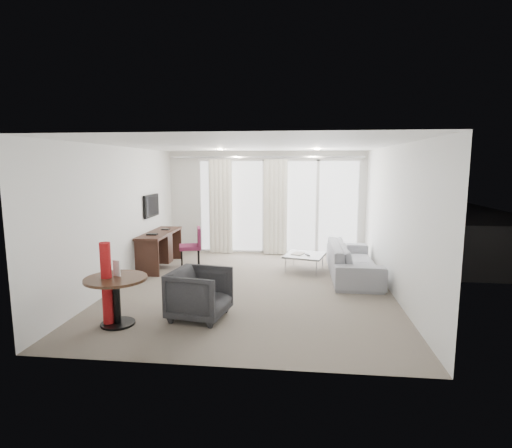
# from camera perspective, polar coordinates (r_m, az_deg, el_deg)

# --- Properties ---
(floor) EXTENTS (5.00, 6.00, 0.00)m
(floor) POSITION_cam_1_polar(r_m,az_deg,el_deg) (7.54, -0.50, -8.97)
(floor) COLOR #716659
(floor) RESTS_ON ground
(ceiling) EXTENTS (5.00, 6.00, 0.00)m
(ceiling) POSITION_cam_1_polar(r_m,az_deg,el_deg) (7.21, -0.53, 11.17)
(ceiling) COLOR white
(ceiling) RESTS_ON ground
(wall_left) EXTENTS (0.00, 6.00, 2.60)m
(wall_left) POSITION_cam_1_polar(r_m,az_deg,el_deg) (7.95, -18.71, 1.08)
(wall_left) COLOR silver
(wall_left) RESTS_ON ground
(wall_right) EXTENTS (0.00, 6.00, 2.60)m
(wall_right) POSITION_cam_1_polar(r_m,az_deg,el_deg) (7.40, 19.09, 0.54)
(wall_right) COLOR silver
(wall_right) RESTS_ON ground
(wall_front) EXTENTS (5.00, 0.00, 2.60)m
(wall_front) POSITION_cam_1_polar(r_m,az_deg,el_deg) (4.34, -5.18, -4.34)
(wall_front) COLOR silver
(wall_front) RESTS_ON ground
(window_panel) EXTENTS (4.00, 0.02, 2.38)m
(window_panel) POSITION_cam_1_polar(r_m,az_deg,el_deg) (10.20, 3.13, 2.49)
(window_panel) COLOR white
(window_panel) RESTS_ON ground
(window_frame) EXTENTS (4.10, 0.06, 2.44)m
(window_frame) POSITION_cam_1_polar(r_m,az_deg,el_deg) (10.19, 3.13, 2.48)
(window_frame) COLOR white
(window_frame) RESTS_ON ground
(curtain_left) EXTENTS (0.60, 0.20, 2.38)m
(curtain_left) POSITION_cam_1_polar(r_m,az_deg,el_deg) (10.22, -5.07, 2.48)
(curtain_left) COLOR white
(curtain_left) RESTS_ON ground
(curtain_right) EXTENTS (0.60, 0.20, 2.38)m
(curtain_right) POSITION_cam_1_polar(r_m,az_deg,el_deg) (10.04, 2.80, 2.40)
(curtain_right) COLOR white
(curtain_right) RESTS_ON ground
(curtain_track) EXTENTS (4.80, 0.04, 0.04)m
(curtain_track) POSITION_cam_1_polar(r_m,az_deg,el_deg) (10.01, 1.40, 9.55)
(curtain_track) COLOR #B2B2B7
(curtain_track) RESTS_ON ceiling
(downlight_a) EXTENTS (0.12, 0.12, 0.02)m
(downlight_a) POSITION_cam_1_polar(r_m,az_deg,el_deg) (8.93, -5.14, 10.55)
(downlight_a) COLOR #FFE0B2
(downlight_a) RESTS_ON ceiling
(downlight_b) EXTENTS (0.12, 0.12, 0.02)m
(downlight_b) POSITION_cam_1_polar(r_m,az_deg,el_deg) (8.76, 8.69, 10.53)
(downlight_b) COLOR #FFE0B2
(downlight_b) RESTS_ON ceiling
(desk) EXTENTS (0.52, 1.67, 0.78)m
(desk) POSITION_cam_1_polar(r_m,az_deg,el_deg) (9.14, -13.54, -3.57)
(desk) COLOR #341D15
(desk) RESTS_ON floor
(tv) EXTENTS (0.05, 0.80, 0.50)m
(tv) POSITION_cam_1_polar(r_m,az_deg,el_deg) (9.25, -14.71, 2.54)
(tv) COLOR black
(tv) RESTS_ON wall_left
(desk_chair) EXTENTS (0.60, 0.58, 0.90)m
(desk_chair) POSITION_cam_1_polar(r_m,az_deg,el_deg) (8.95, -9.41, -3.32)
(desk_chair) COLOR maroon
(desk_chair) RESTS_ON floor
(round_table) EXTENTS (1.10, 1.10, 0.69)m
(round_table) POSITION_cam_1_polar(r_m,az_deg,el_deg) (6.08, -19.26, -10.36)
(round_table) COLOR #3B2416
(round_table) RESTS_ON floor
(menu_card) EXTENTS (0.12, 0.06, 0.22)m
(menu_card) POSITION_cam_1_polar(r_m,az_deg,el_deg) (6.05, -19.25, -6.76)
(menu_card) COLOR white
(menu_card) RESTS_ON round_table
(red_lamp) EXTENTS (0.26, 0.26, 1.19)m
(red_lamp) POSITION_cam_1_polar(r_m,az_deg,el_deg) (6.04, -20.54, -8.06)
(red_lamp) COLOR #A81517
(red_lamp) RESTS_ON floor
(tub_armchair) EXTENTS (0.94, 0.92, 0.74)m
(tub_armchair) POSITION_cam_1_polar(r_m,az_deg,el_deg) (6.04, -8.03, -9.84)
(tub_armchair) COLOR #2A2A2C
(tub_armchair) RESTS_ON floor
(coffee_table) EXTENTS (0.96, 0.96, 0.36)m
(coffee_table) POSITION_cam_1_polar(r_m,az_deg,el_deg) (8.67, 6.93, -5.48)
(coffee_table) COLOR gray
(coffee_table) RESTS_ON floor
(remote) EXTENTS (0.09, 0.16, 0.02)m
(remote) POSITION_cam_1_polar(r_m,az_deg,el_deg) (8.54, 7.39, -4.45)
(remote) COLOR black
(remote) RESTS_ON coffee_table
(magazine) EXTENTS (0.33, 0.36, 0.02)m
(magazine) POSITION_cam_1_polar(r_m,az_deg,el_deg) (8.66, 6.01, -4.25)
(magazine) COLOR gray
(magazine) RESTS_ON coffee_table
(sofa) EXTENTS (0.91, 2.32, 0.68)m
(sofa) POSITION_cam_1_polar(r_m,az_deg,el_deg) (8.38, 13.69, -5.03)
(sofa) COLOR gray
(sofa) RESTS_ON floor
(terrace_slab) EXTENTS (5.60, 3.00, 0.12)m
(terrace_slab) POSITION_cam_1_polar(r_m,az_deg,el_deg) (11.89, 3.48, -2.80)
(terrace_slab) COLOR #4D4D50
(terrace_slab) RESTS_ON ground
(rattan_chair_a) EXTENTS (0.69, 0.69, 0.79)m
(rattan_chair_a) POSITION_cam_1_polar(r_m,az_deg,el_deg) (11.50, 7.58, -0.93)
(rattan_chair_a) COLOR brown
(rattan_chair_a) RESTS_ON terrace_slab
(rattan_chair_b) EXTENTS (0.66, 0.66, 0.76)m
(rattan_chair_b) POSITION_cam_1_polar(r_m,az_deg,el_deg) (11.47, 9.91, -1.09)
(rattan_chair_b) COLOR brown
(rattan_chair_b) RESTS_ON terrace_slab
(rattan_table) EXTENTS (0.63, 0.63, 0.48)m
(rattan_table) POSITION_cam_1_polar(r_m,az_deg,el_deg) (11.57, 9.20, -1.71)
(rattan_table) COLOR brown
(rattan_table) RESTS_ON terrace_slab
(balustrade) EXTENTS (5.50, 0.06, 1.05)m
(balustrade) POSITION_cam_1_polar(r_m,az_deg,el_deg) (13.23, 3.81, 0.80)
(balustrade) COLOR #B2B2B7
(balustrade) RESTS_ON terrace_slab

